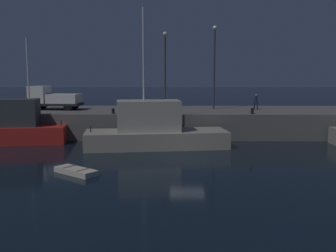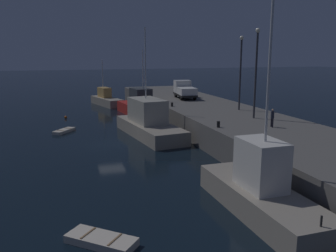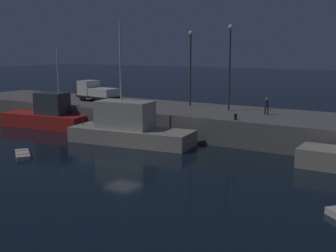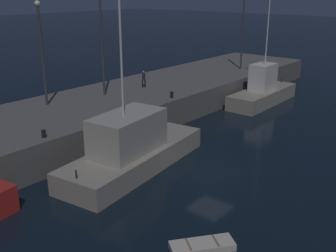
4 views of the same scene
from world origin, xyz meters
TOP-DOWN VIEW (x-y plane):
  - ground_plane at (0.00, 0.00)m, footprint 320.00×320.00m
  - pier_quay at (0.00, 12.76)m, footprint 65.44×10.18m
  - fishing_boat_blue at (-2.65, 4.51)m, footprint 12.12×5.21m
  - fishing_boat_black at (-15.44, 6.40)m, footprint 10.53×4.47m
  - dinghy_orange_near at (-6.99, -4.22)m, footprint 3.02×2.64m
  - lamp_post_west at (-1.90, 14.91)m, footprint 0.44×0.44m
  - lamp_post_east at (3.29, 13.72)m, footprint 0.44×0.44m
  - utility_truck at (-13.53, 12.60)m, footprint 5.65×2.78m
  - dockworker at (7.60, 12.94)m, footprint 0.42×0.35m
  - bollard_west at (-6.61, 8.45)m, footprint 0.28×0.28m
  - bollard_east at (6.31, 8.43)m, footprint 0.28×0.28m

SIDE VIEW (x-z plane):
  - ground_plane at x=0.00m, z-range 0.00..0.00m
  - dinghy_orange_near at x=-6.99m, z-range -0.02..0.36m
  - pier_quay at x=0.00m, z-range 0.00..2.43m
  - fishing_boat_black at x=-15.44m, z-range -3.30..5.89m
  - fishing_boat_blue at x=-2.65m, z-range -4.26..7.14m
  - bollard_west at x=-6.61m, z-range 2.43..2.92m
  - bollard_east at x=6.31m, z-range 2.43..2.97m
  - dockworker at x=7.60m, z-range 2.54..4.15m
  - utility_truck at x=-13.53m, z-range 2.39..4.83m
  - lamp_post_west at x=-1.90m, z-range 3.10..11.28m
  - lamp_post_east at x=3.29m, z-range 3.11..11.76m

